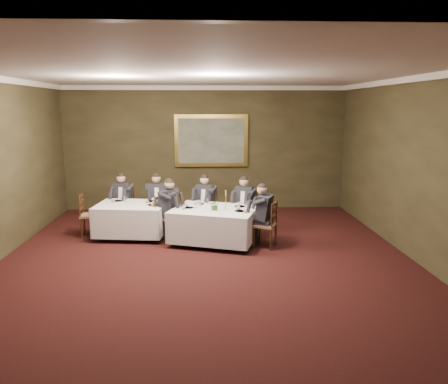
{
  "coord_description": "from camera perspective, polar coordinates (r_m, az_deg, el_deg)",
  "views": [
    {
      "loc": [
        -0.05,
        -7.48,
        2.92
      ],
      "look_at": [
        0.38,
        1.57,
        1.15
      ],
      "focal_mm": 35.0,
      "sensor_mm": 36.0,
      "label": 1
    }
  ],
  "objects": [
    {
      "name": "chair_main_backleft",
      "position": [
        10.51,
        -2.28,
        -3.48
      ],
      "size": [
        0.59,
        0.58,
        1.0
      ],
      "rotation": [
        0.0,
        0.0,
        2.63
      ],
      "color": "brown",
      "rests_on": "ground"
    },
    {
      "name": "chair_main_endleft",
      "position": [
        9.91,
        -7.5,
        -4.48
      ],
      "size": [
        0.53,
        0.54,
        1.0
      ],
      "rotation": [
        0.0,
        0.0,
        -1.85
      ],
      "color": "brown",
      "rests_on": "ground"
    },
    {
      "name": "diner_sec_endright",
      "position": [
        9.92,
        -6.62,
        -3.07
      ],
      "size": [
        0.5,
        0.43,
        1.35
      ],
      "rotation": [
        0.0,
        0.0,
        1.61
      ],
      "color": "black",
      "rests_on": "chair_sec_endright"
    },
    {
      "name": "diner_main_backleft",
      "position": [
        10.44,
        -2.32,
        -2.28
      ],
      "size": [
        0.58,
        0.61,
        1.35
      ],
      "rotation": [
        0.0,
        0.0,
        2.63
      ],
      "color": "black",
      "rests_on": "chair_main_backleft"
    },
    {
      "name": "centerpiece",
      "position": [
        9.25,
        -1.21,
        -1.66
      ],
      "size": [
        0.23,
        0.21,
        0.24
      ],
      "primitive_type": "imported",
      "rotation": [
        0.0,
        0.0,
        -0.09
      ],
      "color": "#2D5926",
      "rests_on": "table_main"
    },
    {
      "name": "place_setting_table_main",
      "position": [
        9.92,
        -2.98,
        -1.33
      ],
      "size": [
        0.33,
        0.31,
        0.14
      ],
      "color": "white",
      "rests_on": "table_main"
    },
    {
      "name": "place_setting_table_second",
      "position": [
        10.51,
        -13.42,
        -0.92
      ],
      "size": [
        0.33,
        0.31,
        0.14
      ],
      "color": "white",
      "rests_on": "table_second"
    },
    {
      "name": "chair_sec_endright",
      "position": [
        9.97,
        -6.52,
        -4.35
      ],
      "size": [
        0.44,
        0.46,
        1.0
      ],
      "rotation": [
        0.0,
        0.0,
        1.61
      ],
      "color": "brown",
      "rests_on": "ground"
    },
    {
      "name": "diner_sec_backleft",
      "position": [
        10.97,
        -12.95,
        -1.91
      ],
      "size": [
        0.52,
        0.57,
        1.35
      ],
      "rotation": [
        0.0,
        0.0,
        2.86
      ],
      "color": "black",
      "rests_on": "chair_sec_backleft"
    },
    {
      "name": "back_wall",
      "position": [
        12.54,
        -2.48,
        5.69
      ],
      "size": [
        8.0,
        0.1,
        3.5
      ],
      "primitive_type": "cube",
      "color": "#2D2916",
      "rests_on": "ground"
    },
    {
      "name": "ceiling",
      "position": [
        7.51,
        -2.41,
        15.47
      ],
      "size": [
        8.0,
        10.0,
        0.1
      ],
      "primitive_type": "cube",
      "color": "silver",
      "rests_on": "back_wall"
    },
    {
      "name": "chair_main_backright",
      "position": [
        10.26,
        2.8,
        -3.84
      ],
      "size": [
        0.6,
        0.59,
        1.0
      ],
      "rotation": [
        0.0,
        0.0,
        2.57
      ],
      "color": "brown",
      "rests_on": "ground"
    },
    {
      "name": "chair_main_endright",
      "position": [
        9.28,
        5.44,
        -5.5
      ],
      "size": [
        0.57,
        0.58,
        1.0
      ],
      "rotation": [
        0.0,
        0.0,
        1.14
      ],
      "color": "brown",
      "rests_on": "ground"
    },
    {
      "name": "chair_sec_endleft",
      "position": [
        10.49,
        -17.06,
        -4.0
      ],
      "size": [
        0.45,
        0.47,
        1.0
      ],
      "rotation": [
        0.0,
        0.0,
        -1.49
      ],
      "color": "brown",
      "rests_on": "ground"
    },
    {
      "name": "table_second",
      "position": [
        10.15,
        -11.96,
        -3.28
      ],
      "size": [
        1.67,
        1.35,
        0.67
      ],
      "rotation": [
        0.0,
        0.0,
        -0.11
      ],
      "color": "black",
      "rests_on": "ground"
    },
    {
      "name": "chair_sec_backright",
      "position": [
        10.83,
        -8.71,
        -3.16
      ],
      "size": [
        0.49,
        0.47,
        1.0
      ],
      "rotation": [
        0.0,
        0.0,
        3.27
      ],
      "color": "brown",
      "rests_on": "ground"
    },
    {
      "name": "diner_sec_backright",
      "position": [
        10.77,
        -8.75,
        -2.0
      ],
      "size": [
        0.46,
        0.53,
        1.35
      ],
      "rotation": [
        0.0,
        0.0,
        3.27
      ],
      "color": "black",
      "rests_on": "chair_sec_backright"
    },
    {
      "name": "ground",
      "position": [
        8.03,
        -2.2,
        -10.27
      ],
      "size": [
        10.0,
        10.0,
        0.0
      ],
      "primitive_type": "plane",
      "color": "black",
      "rests_on": "ground"
    },
    {
      "name": "candlestick",
      "position": [
        9.37,
        0.23,
        -1.28
      ],
      "size": [
        0.06,
        0.06,
        0.42
      ],
      "color": "gold",
      "rests_on": "table_main"
    },
    {
      "name": "front_wall",
      "position": [
        2.75,
        -1.47,
        -14.2
      ],
      "size": [
        8.0,
        0.1,
        3.5
      ],
      "primitive_type": "cube",
      "color": "#2D2916",
      "rests_on": "ground"
    },
    {
      "name": "diner_main_endleft",
      "position": [
        9.84,
        -7.47,
        -3.2
      ],
      "size": [
        0.57,
        0.52,
        1.35
      ],
      "rotation": [
        0.0,
        0.0,
        -1.85
      ],
      "color": "black",
      "rests_on": "chair_main_endleft"
    },
    {
      "name": "diner_main_backright",
      "position": [
        10.2,
        2.79,
        -2.62
      ],
      "size": [
        0.6,
        0.62,
        1.35
      ],
      "rotation": [
        0.0,
        0.0,
        2.57
      ],
      "color": "black",
      "rests_on": "chair_main_backright"
    },
    {
      "name": "table_main",
      "position": [
        9.49,
        -1.25,
        -4.04
      ],
      "size": [
        2.11,
        1.84,
        0.67
      ],
      "rotation": [
        0.0,
        0.0,
        -0.32
      ],
      "color": "black",
      "rests_on": "ground"
    },
    {
      "name": "painting",
      "position": [
        12.46,
        -1.67,
        6.71
      ],
      "size": [
        2.08,
        0.09,
        1.48
      ],
      "color": "gold",
      "rests_on": "back_wall"
    },
    {
      "name": "crown_molding",
      "position": [
        7.5,
        -2.4,
        15.01
      ],
      "size": [
        8.0,
        10.0,
        0.12
      ],
      "color": "white",
      "rests_on": "back_wall"
    },
    {
      "name": "right_wall",
      "position": [
        8.59,
        25.48,
        2.14
      ],
      "size": [
        0.1,
        10.0,
        3.5
      ],
      "primitive_type": "cube",
      "color": "#2D2916",
      "rests_on": "ground"
    },
    {
      "name": "diner_main_endright",
      "position": [
        9.22,
        5.39,
        -4.14
      ],
      "size": [
        0.6,
        0.56,
        1.35
      ],
      "rotation": [
        0.0,
        0.0,
        1.14
      ],
      "color": "black",
      "rests_on": "chair_main_endright"
    },
    {
      "name": "chair_sec_backleft",
      "position": [
        11.04,
        -12.87,
        -3.05
      ],
      "size": [
        0.54,
        0.53,
        1.0
      ],
      "rotation": [
        0.0,
        0.0,
        2.86
      ],
      "color": "brown",
      "rests_on": "ground"
    }
  ]
}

